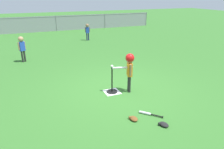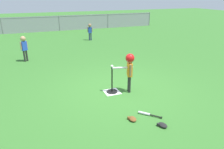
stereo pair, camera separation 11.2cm
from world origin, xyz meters
name	(u,v)px [view 1 (the left image)]	position (x,y,z in m)	size (l,w,h in m)	color
ground_plane	(118,90)	(0.00, 0.00, 0.00)	(60.00, 60.00, 0.00)	#336B28
home_plate	(112,92)	(-0.21, -0.04, 0.00)	(0.44, 0.44, 0.01)	white
batting_tee	(112,88)	(-0.21, -0.04, 0.13)	(0.32, 0.32, 0.76)	black
baseball_on_tee	(112,66)	(-0.21, -0.04, 0.80)	(0.07, 0.07, 0.07)	white
batter_child	(129,65)	(0.26, -0.18, 0.82)	(0.62, 0.33, 1.15)	#262626
fielder_deep_right	(22,46)	(-2.52, 4.09, 0.69)	(0.29, 0.22, 1.08)	#262626
fielder_near_left	(87,30)	(1.22, 7.26, 0.65)	(0.30, 0.20, 1.01)	#191E4C
spare_bat_silver	(148,114)	(0.10, -1.50, 0.03)	(0.43, 0.45, 0.06)	silver
glove_by_plate	(164,124)	(0.19, -2.02, 0.04)	(0.21, 0.25, 0.07)	black
glove_near_bats	(134,119)	(-0.31, -1.57, 0.04)	(0.17, 0.22, 0.07)	brown
outfield_fence	(56,23)	(0.00, 11.57, 0.62)	(16.06, 0.06, 1.15)	slate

